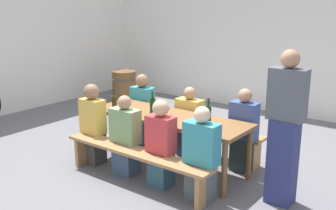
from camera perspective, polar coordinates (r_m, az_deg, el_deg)
The scene contains 19 objects.
ground_plane at distance 5.65m, azimuth 0.00°, elevation -8.87°, with size 24.00×24.00×0.00m, color slate.
back_wall at distance 8.47m, azimuth 15.72°, elevation 9.66°, with size 14.00×0.20×3.20m, color silver.
tasting_table at distance 5.41m, azimuth 0.00°, elevation -2.31°, with size 2.32×0.76×0.75m.
bench_near at distance 5.03m, azimuth -4.76°, elevation -7.52°, with size 2.22×0.30×0.45m.
bench_far at distance 6.04m, azimuth 3.94°, elevation -3.66°, with size 2.22×0.30×0.45m.
wine_bottle_0 at distance 5.04m, azimuth 5.85°, elevation -1.30°, with size 0.08×0.08×0.33m.
wine_bottle_1 at distance 5.71m, azimuth -7.77°, elevation 0.41°, with size 0.07×0.07×0.31m.
wine_bottle_2 at distance 5.46m, azimuth -2.26°, elevation -0.03°, with size 0.08×0.08×0.32m.
wine_glass_0 at distance 5.40m, azimuth -0.05°, elevation -0.21°, with size 0.07×0.07×0.17m.
wine_glass_1 at distance 5.25m, azimuth 5.00°, elevation -0.55°, with size 0.07×0.07×0.19m.
seated_guest_near_0 at distance 5.69m, azimuth -10.80°, elevation -2.91°, with size 0.36×0.24×1.16m.
seated_guest_near_1 at distance 5.27m, azimuth -6.19°, elevation -4.79°, with size 0.41×0.24×1.09m.
seated_guest_near_2 at distance 4.89m, azimuth -1.05°, elevation -5.90°, with size 0.36×0.24×1.12m.
seated_guest_near_3 at distance 4.57m, azimuth 4.83°, elevation -7.52°, with size 0.41×0.24×1.13m.
seated_guest_far_0 at distance 6.41m, azimuth -3.71°, elevation -0.80°, with size 0.38×0.24×1.15m.
seated_guest_far_1 at distance 5.88m, azimuth 3.10°, elevation -2.79°, with size 0.41×0.24×1.06m.
seated_guest_far_2 at distance 5.44m, azimuth 10.85°, elevation -3.93°, with size 0.37×0.24×1.15m.
standing_host at distance 4.57m, azimuth 16.55°, elevation -3.68°, with size 0.40×0.24×1.77m.
wine_barrel at distance 9.23m, azimuth -6.37°, elevation 2.70°, with size 0.58×0.58×0.72m.
Camera 1 is at (3.15, -4.11, 2.25)m, focal length 42.08 mm.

